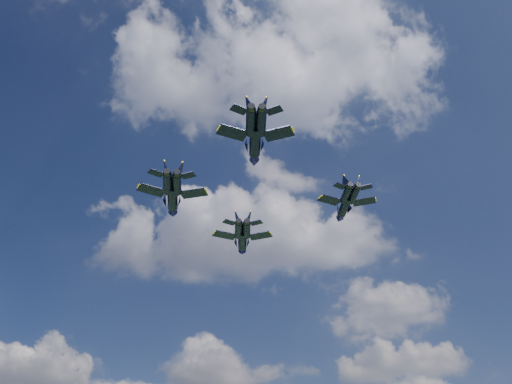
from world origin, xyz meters
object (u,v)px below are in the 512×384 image
object	(u,v)px
jet_lead	(242,241)
jet_left	(173,199)
jet_slot	(255,143)
jet_right	(344,207)

from	to	relation	value
jet_lead	jet_left	world-z (taller)	jet_lead
jet_lead	jet_slot	world-z (taller)	jet_slot
jet_lead	jet_slot	xyz separation A→B (m)	(6.82, -31.04, 1.93)
jet_right	jet_slot	distance (m)	23.66
jet_left	jet_slot	world-z (taller)	jet_slot
jet_lead	jet_slot	bearing A→B (deg)	-86.71
jet_left	jet_right	size ratio (longest dim) A/B	1.17
jet_lead	jet_right	size ratio (longest dim) A/B	1.15
jet_right	jet_slot	xyz separation A→B (m)	(-14.94, -18.15, 2.73)
jet_left	jet_slot	bearing A→B (deg)	-48.93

